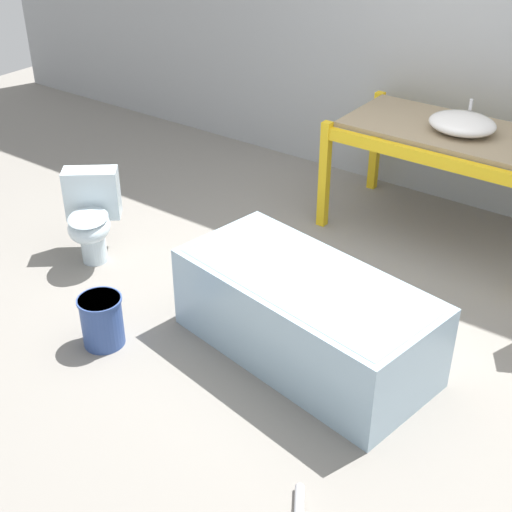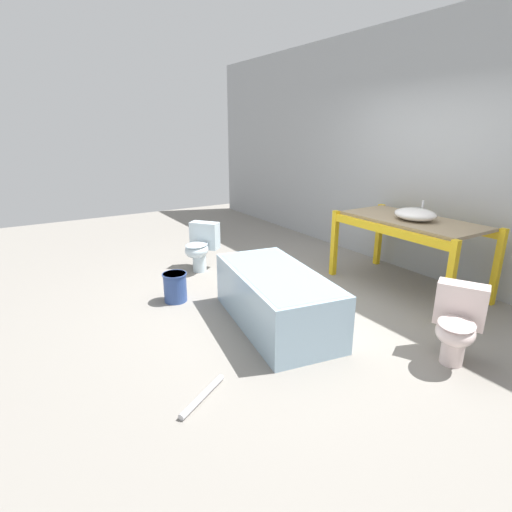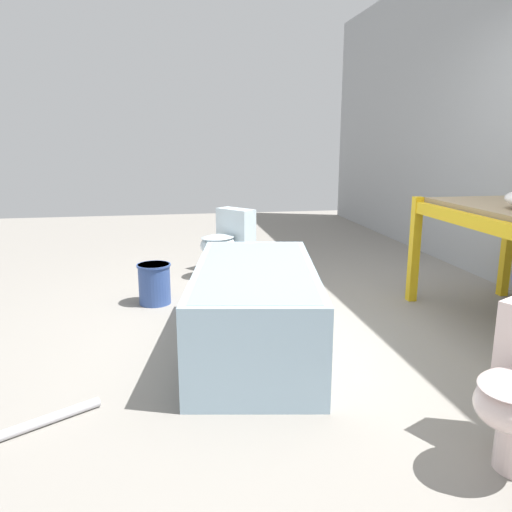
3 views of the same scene
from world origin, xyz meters
name	(u,v)px [view 3 (image 3 of 3)]	position (x,y,z in m)	size (l,w,h in m)	color
ground_plane	(334,333)	(0.00, 0.00, 0.00)	(12.00, 12.00, 0.00)	gray
bathtub_main	(255,302)	(0.18, -0.59, 0.31)	(1.68, 1.00, 0.55)	#99B7CC
toilet_near	(226,239)	(-1.69, -0.56, 0.36)	(0.60, 0.63, 0.65)	silver
bucket_white	(154,283)	(-0.88, -1.24, 0.17)	(0.27, 0.27, 0.33)	#334C8C
loose_pipe	(46,420)	(0.87, -1.71, 0.02)	(0.31, 0.47, 0.05)	#B7B7BC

